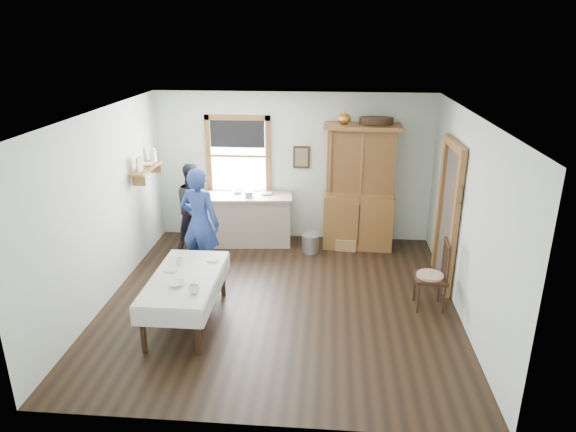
{
  "coord_description": "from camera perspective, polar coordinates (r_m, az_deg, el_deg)",
  "views": [
    {
      "loc": [
        0.66,
        -6.55,
        3.72
      ],
      "look_at": [
        0.09,
        0.3,
        1.21
      ],
      "focal_mm": 32.0,
      "sensor_mm": 36.0,
      "label": 1
    }
  ],
  "objects": [
    {
      "name": "room",
      "position": [
        7.0,
        -0.92,
        0.26
      ],
      "size": [
        5.01,
        5.01,
        2.7
      ],
      "color": "black",
      "rests_on": "ground"
    },
    {
      "name": "window",
      "position": [
        9.4,
        -5.56,
        7.16
      ],
      "size": [
        1.18,
        0.07,
        1.48
      ],
      "color": "white",
      "rests_on": "room"
    },
    {
      "name": "doorway",
      "position": [
        8.03,
        17.43,
        0.55
      ],
      "size": [
        0.09,
        1.14,
        2.22
      ],
      "color": "#473B33",
      "rests_on": "room"
    },
    {
      "name": "wall_shelf",
      "position": [
        8.9,
        -15.35,
        5.38
      ],
      "size": [
        0.24,
        1.0,
        0.44
      ],
      "color": "#935C2D",
      "rests_on": "room"
    },
    {
      "name": "framed_picture",
      "position": [
        9.28,
        1.5,
        6.54
      ],
      "size": [
        0.3,
        0.04,
        0.4
      ],
      "primitive_type": "cube",
      "color": "black",
      "rests_on": "room"
    },
    {
      "name": "rug_beater",
      "position": [
        7.36,
        18.7,
        3.21
      ],
      "size": [
        0.01,
        0.27,
        0.27
      ],
      "primitive_type": "torus",
      "rotation": [
        0.0,
        1.57,
        0.0
      ],
      "color": "black",
      "rests_on": "room"
    },
    {
      "name": "work_counter",
      "position": [
        9.36,
        -4.52,
        -0.39
      ],
      "size": [
        1.65,
        0.75,
        0.92
      ],
      "primitive_type": "cube",
      "rotation": [
        0.0,
        0.0,
        0.09
      ],
      "color": "tan",
      "rests_on": "room"
    },
    {
      "name": "china_hutch",
      "position": [
        9.09,
        7.96,
        3.16
      ],
      "size": [
        1.32,
        0.67,
        2.21
      ],
      "primitive_type": "cube",
      "rotation": [
        0.0,
        0.0,
        -0.04
      ],
      "color": "#935C2D",
      "rests_on": "room"
    },
    {
      "name": "dining_table",
      "position": [
        7.06,
        -11.21,
        -9.0
      ],
      "size": [
        0.89,
        1.69,
        0.68
      ],
      "primitive_type": "cube",
      "rotation": [
        0.0,
        0.0,
        0.0
      ],
      "color": "silver",
      "rests_on": "room"
    },
    {
      "name": "spindle_chair",
      "position": [
        7.44,
        15.59,
        -6.29
      ],
      "size": [
        0.49,
        0.49,
        1.02
      ],
      "primitive_type": "cube",
      "rotation": [
        0.0,
        0.0,
        -0.05
      ],
      "color": "black",
      "rests_on": "room"
    },
    {
      "name": "pail",
      "position": [
        9.07,
        2.51,
        -3.07
      ],
      "size": [
        0.33,
        0.33,
        0.32
      ],
      "primitive_type": "cube",
      "rotation": [
        0.0,
        0.0,
        -0.09
      ],
      "color": "#A4A7AD",
      "rests_on": "room"
    },
    {
      "name": "wicker_basket",
      "position": [
        9.25,
        6.47,
        -3.06
      ],
      "size": [
        0.38,
        0.29,
        0.21
      ],
      "primitive_type": "cube",
      "rotation": [
        0.0,
        0.0,
        -0.11
      ],
      "color": "#AF834F",
      "rests_on": "room"
    },
    {
      "name": "woman_blue",
      "position": [
        8.08,
        -9.71,
        -1.23
      ],
      "size": [
        0.69,
        0.55,
        1.65
      ],
      "primitive_type": "imported",
      "rotation": [
        0.0,
        0.0,
        2.85
      ],
      "color": "navy",
      "rests_on": "room"
    },
    {
      "name": "figure_dark",
      "position": [
        9.21,
        -10.24,
        0.7
      ],
      "size": [
        0.88,
        0.82,
        1.43
      ],
      "primitive_type": "imported",
      "rotation": [
        0.0,
        0.0,
        0.54
      ],
      "color": "black",
      "rests_on": "room"
    },
    {
      "name": "table_cup_a",
      "position": [
        6.43,
        -10.4,
        -8.01
      ],
      "size": [
        0.15,
        0.15,
        0.11
      ],
      "primitive_type": "imported",
      "rotation": [
        0.0,
        0.0,
        -0.08
      ],
      "color": "white",
      "rests_on": "dining_table"
    },
    {
      "name": "table_cup_b",
      "position": [
        7.22,
        -12.01,
        -4.93
      ],
      "size": [
        0.11,
        0.11,
        0.1
      ],
      "primitive_type": "imported",
      "rotation": [
        0.0,
        0.0,
        0.0
      ],
      "color": "white",
      "rests_on": "dining_table"
    },
    {
      "name": "table_bowl",
      "position": [
        6.67,
        -12.24,
        -7.34
      ],
      "size": [
        0.28,
        0.28,
        0.06
      ],
      "primitive_type": "imported",
      "rotation": [
        0.0,
        0.0,
        0.32
      ],
      "color": "white",
      "rests_on": "dining_table"
    },
    {
      "name": "counter_book",
      "position": [
        9.29,
        -3.03,
        2.57
      ],
      "size": [
        0.21,
        0.26,
        0.02
      ],
      "primitive_type": "imported",
      "rotation": [
        0.0,
        0.0,
        0.18
      ],
      "color": "#6B5F47",
      "rests_on": "work_counter"
    },
    {
      "name": "counter_bowl",
      "position": [
        9.34,
        -5.57,
        2.73
      ],
      "size": [
        0.25,
        0.25,
        0.06
      ],
      "primitive_type": "imported",
      "rotation": [
        0.0,
        0.0,
        -0.3
      ],
      "color": "white",
      "rests_on": "work_counter"
    },
    {
      "name": "shelf_bowl",
      "position": [
        8.9,
        -15.34,
        5.56
      ],
      "size": [
        0.22,
        0.22,
        0.05
      ],
      "primitive_type": "imported",
      "color": "white",
      "rests_on": "wall_shelf"
    }
  ]
}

